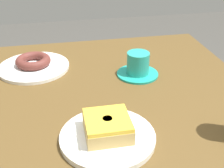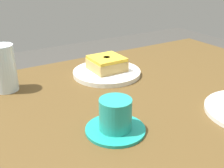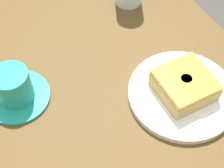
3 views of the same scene
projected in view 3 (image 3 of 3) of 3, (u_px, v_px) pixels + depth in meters
The scene contains 4 objects.
plate_glazed_square at pixel (182, 94), 0.68m from camera, with size 0.22×0.22×0.01m, color white.
napkin_glazed_square at pixel (183, 92), 0.67m from camera, with size 0.14×0.14×0.00m, color white.
donut_glazed_square at pixel (185, 85), 0.65m from camera, with size 0.10×0.10×0.04m.
coffee_cup at pixel (14, 88), 0.65m from camera, with size 0.13×0.13×0.08m.
Camera 3 is at (0.22, -0.09, 1.29)m, focal length 54.14 mm.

